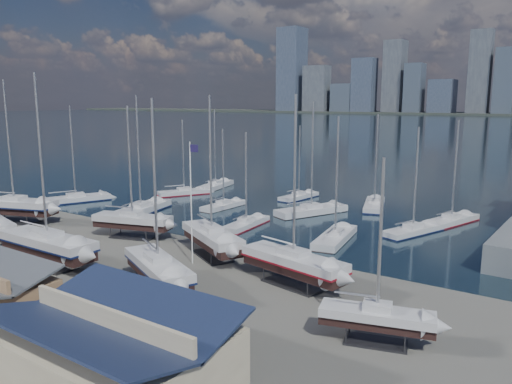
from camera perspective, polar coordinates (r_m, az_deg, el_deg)
The scene contains 25 objects.
ground at distance 52.40m, azimuth -13.97°, elevation -7.67°, with size 1400.00×1400.00×0.00m, color #605E59.
shed_blue at distance 30.54m, azimuth -16.35°, elevation -16.42°, with size 13.65×9.45×4.71m.
sailboat_cradle_0 at distance 73.69m, azimuth -25.90°, elevation -1.42°, with size 12.06×6.93×18.60m.
sailboat_cradle_2 at distance 60.60m, azimuth -13.94°, elevation -3.20°, with size 9.77×5.18×15.41m.
sailboat_cradle_3 at distance 52.96m, azimuth -22.71°, elevation -5.50°, with size 11.62×3.32×18.55m.
sailboat_cradle_4 at distance 51.84m, azimuth -5.07°, elevation -5.16°, with size 10.28×7.31×16.51m.
sailboat_cradle_5 at distance 43.37m, azimuth -11.14°, elevation -8.50°, with size 10.26×6.84×16.19m.
sailboat_cradle_6 at distance 43.97m, azimuth 4.32°, elevation -8.03°, with size 10.61×4.80×16.52m.
sailboat_cradle_7 at distance 34.92m, azimuth 13.64°, elevation -13.70°, with size 7.77×4.02×12.50m.
sailboat_moored_0 at distance 84.53m, azimuth -19.90°, elevation -0.90°, with size 6.97×10.96×15.93m.
sailboat_moored_1 at distance 86.45m, azimuth -8.20°, elevation -0.13°, with size 6.70×9.00×13.40m.
sailboat_moored_2 at distance 92.24m, azimuth -4.65°, elevation 0.61°, with size 4.73×10.31×15.02m.
sailboat_moored_3 at distance 73.52m, azimuth -13.01°, elevation -2.16°, with size 5.84×12.15×17.51m.
sailboat_moored_4 at distance 75.12m, azimuth -3.72°, elevation -1.63°, with size 2.71×8.35×12.45m.
sailboat_moored_5 at distance 82.27m, azimuth 4.92°, elevation -0.60°, with size 3.34×8.64×12.59m.
sailboat_moored_6 at distance 63.99m, azimuth -1.12°, elevation -3.77°, with size 3.01×8.63×12.67m.
sailboat_moored_7 at distance 71.51m, azimuth 6.33°, elevation -2.30°, with size 7.43×11.27×16.61m.
sailboat_moored_8 at distance 77.16m, azimuth 13.37°, elevation -1.59°, with size 5.63×10.20×14.70m.
sailboat_moored_9 at distance 58.29m, azimuth 9.02°, elevation -5.31°, with size 4.36×10.22×14.95m.
sailboat_moored_10 at distance 63.57m, azimuth 17.49°, elevation -4.36°, with size 5.53×9.38×13.55m.
sailboat_moored_11 at distance 70.43m, azimuth 21.44°, elevation -3.18°, with size 5.43×9.84×14.17m.
car_b at distance 48.47m, azimuth -25.99°, elevation -8.93°, with size 1.71×4.90×1.62m, color gray.
car_c at distance 39.87m, azimuth -19.24°, elevation -12.78°, with size 2.27×4.91×1.37m, color gray.
car_d at distance 41.04m, azimuth -15.55°, elevation -11.92°, with size 1.85×4.55×1.32m, color gray.
flagpole at distance 48.82m, azimuth -7.37°, elevation -0.30°, with size 1.07×0.12×12.12m.
Camera 1 is at (37.44, -42.99, 16.01)m, focal length 35.00 mm.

